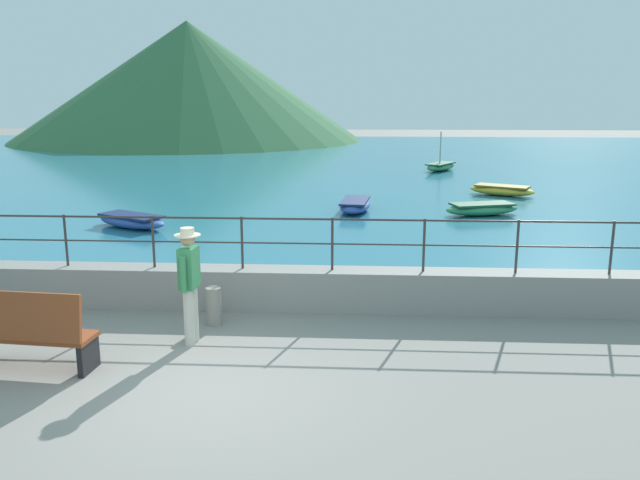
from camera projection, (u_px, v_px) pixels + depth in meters
name	position (u px, v px, depth m)	size (l,w,h in m)	color
ground_plane	(200.00, 390.00, 8.07)	(120.00, 120.00, 0.00)	gray
promenade_wall	(243.00, 288.00, 11.11)	(20.00, 0.56, 0.70)	gray
railing	(242.00, 233.00, 10.90)	(18.44, 0.04, 0.90)	#383330
lake_water	(320.00, 165.00, 33.22)	(64.00, 44.32, 0.06)	teal
hill_main	(189.00, 82.00, 50.08)	(27.06, 27.06, 9.06)	#33663D
bench_main	(27.00, 331.00, 8.51)	(1.74, 0.70, 1.13)	brown
person_walking	(189.00, 280.00, 9.37)	(0.38, 0.57, 1.75)	beige
bollard	(214.00, 306.00, 10.28)	(0.24, 0.24, 0.62)	gray
boat_0	(502.00, 190.00, 23.05)	(2.46, 1.85, 0.36)	gold
boat_1	(132.00, 220.00, 17.50)	(2.45, 1.91, 0.36)	#2D4C9E
boat_3	(355.00, 205.00, 19.95)	(1.16, 2.39, 0.36)	#2D4C9E
boat_4	(482.00, 209.00, 19.30)	(2.46, 1.53, 0.36)	#338C59
boat_5	(441.00, 166.00, 30.47)	(1.97, 2.43, 1.83)	#338C59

